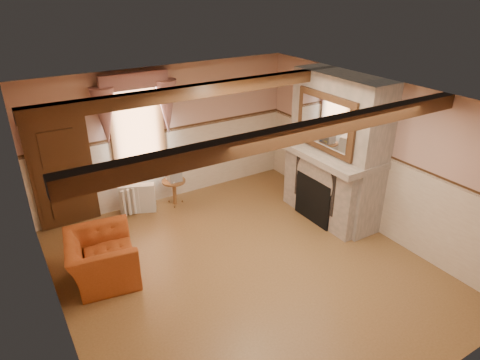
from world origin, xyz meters
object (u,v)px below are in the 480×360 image
oil_lamp (318,137)px  armchair (102,258)px  side_table (175,192)px  mantel_clock (307,134)px  radiator (138,198)px  bowl (338,151)px

oil_lamp → armchair: bearing=180.0°
side_table → oil_lamp: (2.32, -1.66, 1.29)m
side_table → oil_lamp: bearing=-35.6°
armchair → oil_lamp: 4.43m
side_table → oil_lamp: oil_lamp is taller
armchair → mantel_clock: bearing=-76.7°
radiator → bowl: 4.02m
radiator → armchair: bearing=-101.2°
radiator → mantel_clock: mantel_clock is taller
side_table → radiator: radiator is taller
oil_lamp → side_table: bearing=144.4°
radiator → oil_lamp: oil_lamp is taller
armchair → bowl: (4.27, -0.56, 1.08)m
radiator → bowl: bearing=-14.0°
armchair → radiator: armchair is taller
side_table → radiator: bearing=173.2°
bowl → mantel_clock: size_ratio=1.28×
radiator → mantel_clock: (3.08, -1.44, 1.22)m
side_table → radiator: 0.77m
side_table → bowl: size_ratio=1.80×
side_table → mantel_clock: (2.32, -1.35, 1.25)m
armchair → oil_lamp: size_ratio=4.13×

